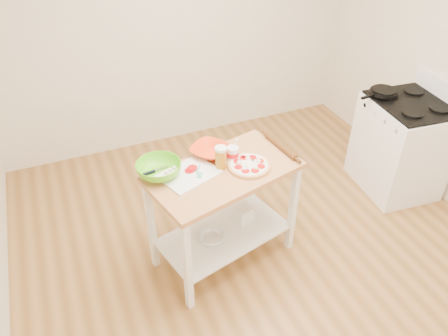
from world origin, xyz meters
TOP-DOWN VIEW (x-y plane):
  - room_shell at (0.00, 0.00)m, footprint 4.04×4.54m
  - prep_island at (-0.30, 0.26)m, footprint 1.23×0.86m
  - gas_stove at (1.67, 0.49)m, footprint 0.72×0.82m
  - skillet at (1.51, 0.72)m, footprint 0.40×0.26m
  - pizza at (-0.11, 0.23)m, footprint 0.32×0.32m
  - cutting_board at (-0.55, 0.32)m, footprint 0.48×0.42m
  - spatula at (-0.48, 0.30)m, footprint 0.08×0.15m
  - knife at (-0.77, 0.43)m, footprint 0.27×0.07m
  - orange_bowl at (-0.32, 0.49)m, footprint 0.39×0.39m
  - green_bowl at (-0.75, 0.39)m, footprint 0.33×0.33m
  - beer_pint at (-0.30, 0.30)m, footprint 0.09×0.09m
  - yogurt_tub at (-0.18, 0.36)m, footprint 0.09×0.09m
  - rolling_pin at (0.23, 0.36)m, footprint 0.09×0.39m
  - shelf_glass_bowl at (-0.42, 0.22)m, footprint 0.22×0.22m
  - shelf_bin at (-0.09, 0.35)m, footprint 0.16×0.16m

SIDE VIEW (x-z plane):
  - shelf_glass_bowl at x=-0.42m, z-range 0.26..0.32m
  - shelf_bin at x=-0.09m, z-range 0.26..0.39m
  - gas_stove at x=1.67m, z-range -0.08..1.03m
  - prep_island at x=-0.30m, z-range 0.20..1.10m
  - cutting_board at x=-0.55m, z-range 0.89..0.93m
  - spatula at x=-0.48m, z-range 0.91..0.92m
  - pizza at x=-0.11m, z-range 0.89..0.94m
  - knife at x=-0.77m, z-range 0.91..0.92m
  - rolling_pin at x=0.23m, z-range 0.90..0.94m
  - orange_bowl at x=-0.32m, z-range 0.90..0.97m
  - green_bowl at x=-0.75m, z-range 0.90..1.00m
  - yogurt_tub at x=-0.18m, z-range 0.86..1.05m
  - skillet at x=1.51m, z-range 0.96..0.99m
  - beer_pint at x=-0.30m, z-range 0.90..1.08m
  - room_shell at x=0.00m, z-range -0.02..2.72m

